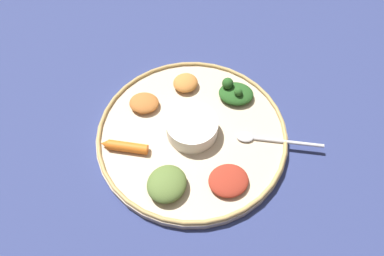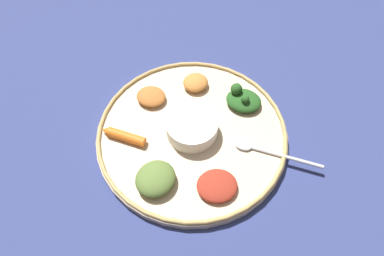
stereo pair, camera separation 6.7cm
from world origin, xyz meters
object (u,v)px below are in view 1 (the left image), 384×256
object	(u,v)px
center_bowl	(192,127)
spoon	(266,139)
carrot_near_spoon	(125,147)
greens_pile	(235,92)

from	to	relation	value
center_bowl	spoon	distance (m)	0.15
spoon	carrot_near_spoon	bearing A→B (deg)	177.43
spoon	greens_pile	xyz separation A→B (m)	(-0.04, 0.11, 0.01)
spoon	greens_pile	world-z (taller)	greens_pile
center_bowl	spoon	world-z (taller)	center_bowl
center_bowl	spoon	size ratio (longest dim) A/B	0.61
center_bowl	greens_pile	xyz separation A→B (m)	(0.10, 0.08, -0.01)
carrot_near_spoon	center_bowl	bearing A→B (deg)	10.15
spoon	greens_pile	distance (m)	0.12
center_bowl	greens_pile	size ratio (longest dim) A/B	1.18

